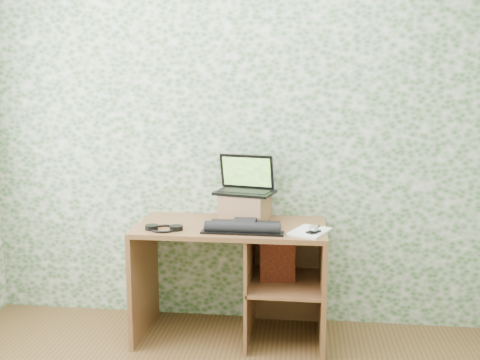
# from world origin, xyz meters

# --- Properties ---
(wall_back) EXTENTS (3.50, 0.00, 3.50)m
(wall_back) POSITION_xyz_m (0.00, 1.75, 1.30)
(wall_back) COLOR silver
(wall_back) RESTS_ON ground
(desk) EXTENTS (1.20, 0.60, 0.75)m
(desk) POSITION_xyz_m (0.08, 1.47, 0.48)
(desk) COLOR brown
(desk) RESTS_ON floor
(riser) EXTENTS (0.34, 0.30, 0.18)m
(riser) POSITION_xyz_m (0.07, 1.58, 0.84)
(riser) COLOR #956643
(riser) RESTS_ON desk
(laptop) EXTENTS (0.42, 0.34, 0.25)m
(laptop) POSITION_xyz_m (0.07, 1.62, 0.98)
(laptop) COLOR black
(laptop) RESTS_ON riser
(keyboard) EXTENTS (0.50, 0.26, 0.07)m
(keyboard) POSITION_xyz_m (0.09, 1.31, 0.77)
(keyboard) COLOR black
(keyboard) RESTS_ON desk
(headphones) EXTENTS (0.24, 0.17, 0.03)m
(headphones) POSITION_xyz_m (-0.39, 1.27, 0.76)
(headphones) COLOR black
(headphones) RESTS_ON desk
(notepad) EXTENTS (0.28, 0.32, 0.01)m
(notepad) POSITION_xyz_m (0.49, 1.31, 0.76)
(notepad) COLOR white
(notepad) RESTS_ON desk
(mouse) EXTENTS (0.10, 0.11, 0.03)m
(mouse) POSITION_xyz_m (0.52, 1.27, 0.78)
(mouse) COLOR #B0B0B3
(mouse) RESTS_ON notepad
(pen) EXTENTS (0.04, 0.13, 0.01)m
(pen) POSITION_xyz_m (0.54, 1.36, 0.77)
(pen) COLOR black
(pen) RESTS_ON notepad
(red_box) EXTENTS (0.23, 0.09, 0.27)m
(red_box) POSITION_xyz_m (0.30, 1.44, 0.52)
(red_box) COLOR maroon
(red_box) RESTS_ON desk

